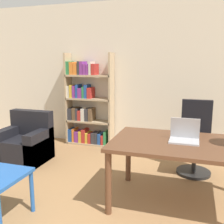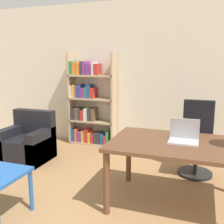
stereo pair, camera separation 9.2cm
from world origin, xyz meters
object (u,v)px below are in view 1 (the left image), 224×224
(desk, at_px, (184,150))
(office_chair, at_px, (195,140))
(bookshelf, at_px, (86,106))
(armchair, at_px, (25,144))
(laptop, at_px, (184,136))

(desk, distance_m, office_chair, 1.02)
(office_chair, height_order, bookshelf, bookshelf)
(armchair, bearing_deg, laptop, -13.00)
(laptop, distance_m, armchair, 2.64)
(desk, height_order, office_chair, office_chair)
(desk, relative_size, armchair, 1.98)
(office_chair, bearing_deg, armchair, -172.19)
(bookshelf, bearing_deg, armchair, -117.96)
(armchair, bearing_deg, office_chair, 7.81)
(desk, height_order, laptop, laptop)
(armchair, xyz_separation_m, bookshelf, (0.60, 1.13, 0.49))
(armchair, bearing_deg, desk, -14.11)
(armchair, distance_m, bookshelf, 1.37)
(laptop, distance_m, bookshelf, 2.58)
(laptop, bearing_deg, desk, -87.30)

